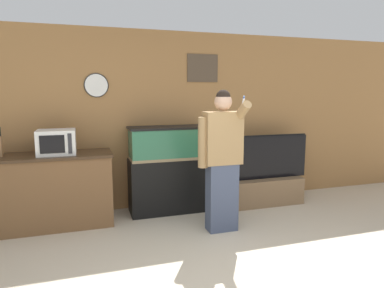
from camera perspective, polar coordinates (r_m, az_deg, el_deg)
wall_back_paneled at (r=5.17m, az=-3.70°, el=4.03°), size 10.00×0.08×2.60m
counter_island at (r=4.76m, az=-22.78°, el=-7.20°), size 1.60×0.61×0.94m
microwave at (r=4.60m, az=-21.64°, el=0.30°), size 0.46×0.37×0.31m
aquarium_on_stand at (r=4.93m, az=-4.08°, el=-4.22°), size 1.09×0.45×1.24m
tv_on_stand at (r=5.41m, az=11.73°, el=-6.52°), size 1.47×0.40×1.07m
person_standing at (r=4.19m, az=4.98°, el=-2.48°), size 0.55×0.42×1.75m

